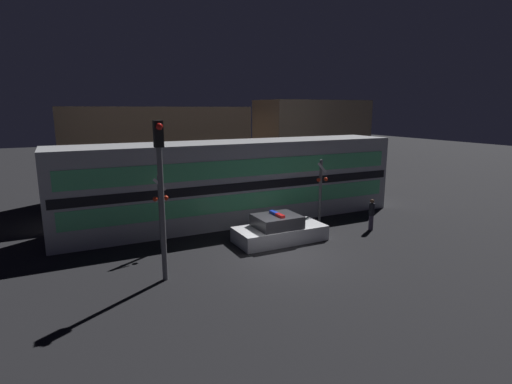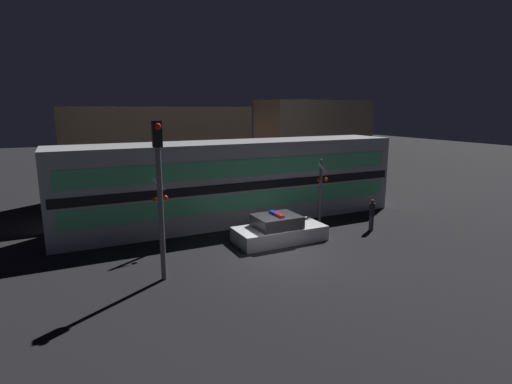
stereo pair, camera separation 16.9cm
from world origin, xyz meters
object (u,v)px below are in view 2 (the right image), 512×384
at_px(crossing_signal_near, 321,189).
at_px(train, 236,181).
at_px(police_car, 279,230).
at_px(traffic_light_corner, 160,187).
at_px(pedestrian, 372,215).

bearing_deg(crossing_signal_near, train, 144.42).
distance_m(police_car, traffic_light_corner, 6.81).
distance_m(pedestrian, crossing_signal_near, 2.90).
xyz_separation_m(police_car, traffic_light_corner, (-5.85, -1.93, 2.91)).
relative_size(train, crossing_signal_near, 5.42).
distance_m(train, pedestrian, 7.37).
relative_size(police_car, traffic_light_corner, 0.74).
bearing_deg(police_car, crossing_signal_near, 24.18).
bearing_deg(train, pedestrian, -41.78).
bearing_deg(police_car, pedestrian, -7.02).
bearing_deg(pedestrian, traffic_light_corner, -173.05).
height_order(police_car, crossing_signal_near, crossing_signal_near).
relative_size(train, police_car, 4.43).
bearing_deg(police_car, traffic_light_corner, -161.90).
xyz_separation_m(pedestrian, traffic_light_corner, (-10.89, -1.33, 2.59)).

